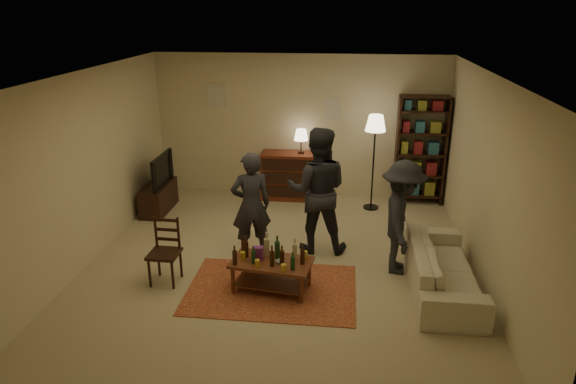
% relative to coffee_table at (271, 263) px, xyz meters
% --- Properties ---
extents(floor, '(6.00, 6.00, 0.00)m').
position_rel_coffee_table_xyz_m(floor, '(0.03, 0.69, -0.38)').
color(floor, '#C6B793').
rests_on(floor, ground).
extents(room_shell, '(6.00, 6.00, 6.00)m').
position_rel_coffee_table_xyz_m(room_shell, '(-0.62, 3.67, 1.43)').
color(room_shell, beige).
rests_on(room_shell, ground).
extents(rug, '(2.20, 1.50, 0.01)m').
position_rel_coffee_table_xyz_m(rug, '(0.01, -0.01, -0.38)').
color(rug, maroon).
rests_on(rug, ground).
extents(coffee_table, '(1.10, 0.71, 0.76)m').
position_rel_coffee_table_xyz_m(coffee_table, '(0.00, 0.00, 0.00)').
color(coffee_table, brown).
rests_on(coffee_table, ground).
extents(dining_chair, '(0.41, 0.41, 0.91)m').
position_rel_coffee_table_xyz_m(dining_chair, '(-1.44, 0.09, 0.09)').
color(dining_chair, black).
rests_on(dining_chair, ground).
extents(tv_stand, '(0.40, 1.00, 1.06)m').
position_rel_coffee_table_xyz_m(tv_stand, '(-2.42, 2.49, 0.00)').
color(tv_stand, black).
rests_on(tv_stand, ground).
extents(dresser, '(1.00, 0.50, 1.36)m').
position_rel_coffee_table_xyz_m(dresser, '(-0.16, 3.41, 0.09)').
color(dresser, maroon).
rests_on(dresser, ground).
extents(bookshelf, '(0.90, 0.34, 2.02)m').
position_rel_coffee_table_xyz_m(bookshelf, '(2.27, 3.47, 0.65)').
color(bookshelf, black).
rests_on(bookshelf, ground).
extents(floor_lamp, '(0.36, 0.36, 1.74)m').
position_rel_coffee_table_xyz_m(floor_lamp, '(1.41, 3.05, 1.09)').
color(floor_lamp, black).
rests_on(floor_lamp, ground).
extents(sofa, '(0.81, 2.08, 0.61)m').
position_rel_coffee_table_xyz_m(sofa, '(2.23, 0.29, -0.08)').
color(sofa, beige).
rests_on(sofa, ground).
extents(person_left, '(0.68, 0.57, 1.60)m').
position_rel_coffee_table_xyz_m(person_left, '(-0.42, 0.95, 0.42)').
color(person_left, '#27272F').
rests_on(person_left, ground).
extents(person_right, '(0.94, 0.74, 1.91)m').
position_rel_coffee_table_xyz_m(person_right, '(0.52, 1.27, 0.57)').
color(person_right, '#23242A').
rests_on(person_right, ground).
extents(person_by_sofa, '(0.66, 1.08, 1.61)m').
position_rel_coffee_table_xyz_m(person_by_sofa, '(1.70, 0.72, 0.42)').
color(person_by_sofa, '#222329').
rests_on(person_by_sofa, ground).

